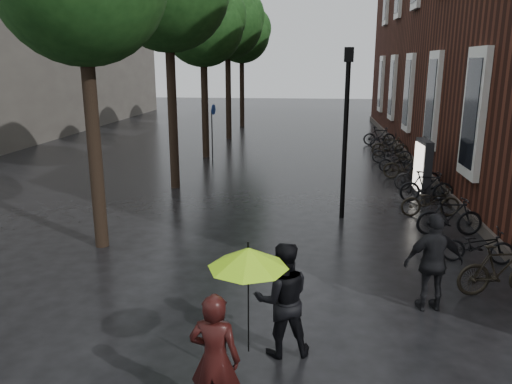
# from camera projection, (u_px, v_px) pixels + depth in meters

# --- Properties ---
(street_trees) EXTENTS (4.33, 34.03, 8.91)m
(street_trees) POSITION_uv_depth(u_px,v_px,m) (187.00, 10.00, 19.24)
(street_trees) COLOR black
(street_trees) RESTS_ON ground
(person_burgundy) EXTENTS (0.66, 0.46, 1.74)m
(person_burgundy) POSITION_uv_depth(u_px,v_px,m) (215.00, 360.00, 6.05)
(person_burgundy) COLOR black
(person_burgundy) RESTS_ON ground
(person_black) EXTENTS (1.01, 0.86, 1.81)m
(person_black) POSITION_uv_depth(u_px,v_px,m) (282.00, 299.00, 7.54)
(person_black) COLOR black
(person_black) RESTS_ON ground
(lime_umbrella) EXTENTS (1.08, 1.08, 1.59)m
(lime_umbrella) POSITION_uv_depth(u_px,v_px,m) (248.00, 258.00, 6.48)
(lime_umbrella) COLOR black
(lime_umbrella) RESTS_ON ground
(pedestrian_walking) EXTENTS (1.12, 0.61, 1.82)m
(pedestrian_walking) POSITION_uv_depth(u_px,v_px,m) (434.00, 262.00, 8.91)
(pedestrian_walking) COLOR black
(pedestrian_walking) RESTS_ON ground
(parked_bicycles) EXTENTS (2.07, 18.86, 1.03)m
(parked_bicycles) POSITION_uv_depth(u_px,v_px,m) (410.00, 172.00, 18.38)
(parked_bicycles) COLOR black
(parked_bicycles) RESTS_ON ground
(ad_lightbox) EXTENTS (0.29, 1.27, 1.92)m
(ad_lightbox) POSITION_uv_depth(u_px,v_px,m) (422.00, 169.00, 16.53)
(ad_lightbox) COLOR black
(ad_lightbox) RESTS_ON ground
(lamp_post) EXTENTS (0.25, 0.25, 4.77)m
(lamp_post) POSITION_uv_depth(u_px,v_px,m) (346.00, 117.00, 13.80)
(lamp_post) COLOR black
(lamp_post) RESTS_ON ground
(cycle_sign) EXTENTS (0.13, 0.46, 2.54)m
(cycle_sign) POSITION_uv_depth(u_px,v_px,m) (213.00, 123.00, 22.73)
(cycle_sign) COLOR #262628
(cycle_sign) RESTS_ON ground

